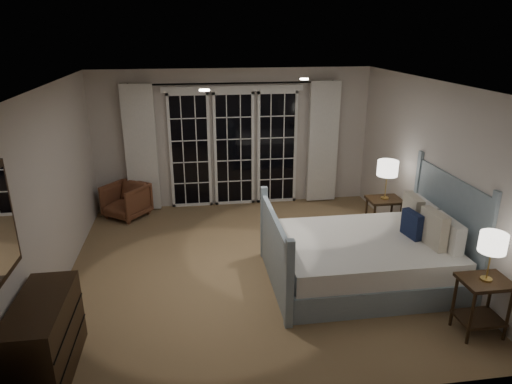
{
  "coord_description": "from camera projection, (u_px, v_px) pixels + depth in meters",
  "views": [
    {
      "loc": [
        -0.78,
        -5.62,
        3.14
      ],
      "look_at": [
        0.06,
        0.14,
        1.05
      ],
      "focal_mm": 32.0,
      "sensor_mm": 36.0,
      "label": 1
    }
  ],
  "objects": [
    {
      "name": "floor",
      "position": [
        253.0,
        266.0,
        6.4
      ],
      "size": [
        5.0,
        5.0,
        0.0
      ],
      "primitive_type": "plane",
      "color": "#92764E",
      "rests_on": "ground"
    },
    {
      "name": "ceiling",
      "position": [
        252.0,
        84.0,
        5.56
      ],
      "size": [
        5.0,
        5.0,
        0.0
      ],
      "primitive_type": "plane",
      "rotation": [
        3.14,
        0.0,
        0.0
      ],
      "color": "silver",
      "rests_on": "wall_back"
    },
    {
      "name": "wall_left",
      "position": [
        53.0,
        191.0,
        5.64
      ],
      "size": [
        0.02,
        5.0,
        2.5
      ],
      "primitive_type": "cube",
      "color": "beige",
      "rests_on": "floor"
    },
    {
      "name": "wall_right",
      "position": [
        431.0,
        173.0,
        6.32
      ],
      "size": [
        0.02,
        5.0,
        2.5
      ],
      "primitive_type": "cube",
      "color": "beige",
      "rests_on": "floor"
    },
    {
      "name": "wall_back",
      "position": [
        234.0,
        139.0,
        8.31
      ],
      "size": [
        5.0,
        0.02,
        2.5
      ],
      "primitive_type": "cube",
      "color": "beige",
      "rests_on": "floor"
    },
    {
      "name": "wall_front",
      "position": [
        296.0,
        279.0,
        3.65
      ],
      "size": [
        5.0,
        0.02,
        2.5
      ],
      "primitive_type": "cube",
      "color": "beige",
      "rests_on": "floor"
    },
    {
      "name": "french_doors",
      "position": [
        234.0,
        148.0,
        8.33
      ],
      "size": [
        2.5,
        0.04,
        2.2
      ],
      "color": "black",
      "rests_on": "wall_back"
    },
    {
      "name": "curtain_rod",
      "position": [
        233.0,
        83.0,
        7.88
      ],
      "size": [
        3.5,
        0.03,
        0.03
      ],
      "primitive_type": "cylinder",
      "rotation": [
        0.0,
        1.57,
        0.0
      ],
      "color": "black",
      "rests_on": "wall_back"
    },
    {
      "name": "curtain_left",
      "position": [
        141.0,
        149.0,
        8.0
      ],
      "size": [
        0.55,
        0.1,
        2.25
      ],
      "primitive_type": "cube",
      "color": "silver",
      "rests_on": "curtain_rod"
    },
    {
      "name": "curtain_right",
      "position": [
        323.0,
        142.0,
        8.46
      ],
      "size": [
        0.55,
        0.1,
        2.25
      ],
      "primitive_type": "cube",
      "color": "silver",
      "rests_on": "curtain_rod"
    },
    {
      "name": "downlight_a",
      "position": [
        304.0,
        79.0,
        6.23
      ],
      "size": [
        0.12,
        0.12,
        0.01
      ],
      "primitive_type": "cylinder",
      "color": "white",
      "rests_on": "ceiling"
    },
    {
      "name": "downlight_b",
      "position": [
        204.0,
        90.0,
        5.11
      ],
      "size": [
        0.12,
        0.12,
        0.01
      ],
      "primitive_type": "cylinder",
      "color": "white",
      "rests_on": "ceiling"
    },
    {
      "name": "bed",
      "position": [
        366.0,
        256.0,
        5.95
      ],
      "size": [
        2.36,
        1.7,
        1.38
      ],
      "color": "gray",
      "rests_on": "floor"
    },
    {
      "name": "nightstand_left",
      "position": [
        482.0,
        298.0,
        4.86
      ],
      "size": [
        0.5,
        0.4,
        0.66
      ],
      "color": "#322110",
      "rests_on": "floor"
    },
    {
      "name": "nightstand_right",
      "position": [
        383.0,
        212.0,
        7.13
      ],
      "size": [
        0.51,
        0.41,
        0.66
      ],
      "color": "#322110",
      "rests_on": "floor"
    },
    {
      "name": "lamp_left",
      "position": [
        493.0,
        243.0,
        4.64
      ],
      "size": [
        0.27,
        0.27,
        0.53
      ],
      "color": "tan",
      "rests_on": "nightstand_left"
    },
    {
      "name": "lamp_right",
      "position": [
        388.0,
        169.0,
        6.9
      ],
      "size": [
        0.31,
        0.31,
        0.61
      ],
      "color": "tan",
      "rests_on": "nightstand_right"
    },
    {
      "name": "armchair",
      "position": [
        126.0,
        200.0,
        7.99
      ],
      "size": [
        0.91,
        0.92,
        0.6
      ],
      "primitive_type": "imported",
      "rotation": [
        0.0,
        0.0,
        -0.66
      ],
      "color": "brown",
      "rests_on": "floor"
    },
    {
      "name": "dresser",
      "position": [
        45.0,
        338.0,
        4.29
      ],
      "size": [
        0.47,
        1.11,
        0.79
      ],
      "color": "#322110",
      "rests_on": "floor"
    }
  ]
}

